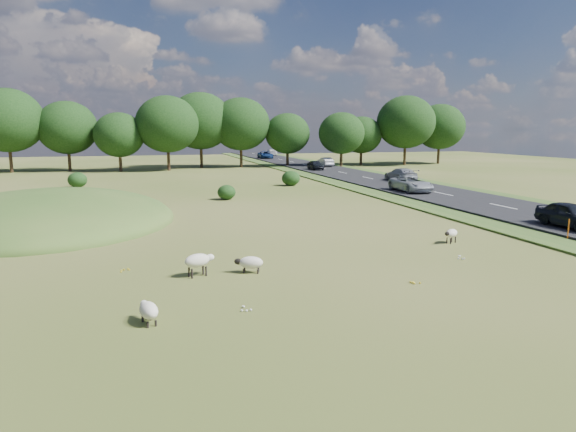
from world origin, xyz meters
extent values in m
plane|color=#3E541A|center=(0.00, 20.00, 0.00)|extent=(160.00, 160.00, 0.00)
ellipsoid|color=#33561E|center=(-12.00, 12.00, 0.00)|extent=(16.00, 20.00, 4.00)
cube|color=black|center=(20.00, 30.00, 0.12)|extent=(8.00, 150.00, 0.25)
cylinder|color=black|center=(-23.43, 55.54, 2.09)|extent=(0.44, 0.44, 4.18)
ellipsoid|color=black|center=(-23.43, 55.54, 7.20)|extent=(9.75, 9.75, 8.78)
cylinder|color=black|center=(-15.94, 56.24, 1.80)|extent=(0.44, 0.44, 3.61)
ellipsoid|color=black|center=(-15.94, 56.24, 6.21)|extent=(8.41, 8.41, 7.57)
cylinder|color=black|center=(-8.82, 53.43, 1.51)|extent=(0.44, 0.44, 3.02)
ellipsoid|color=black|center=(-8.82, 53.43, 5.20)|extent=(7.04, 7.04, 6.34)
cylinder|color=black|center=(-2.08, 52.98, 1.95)|extent=(0.44, 0.44, 3.90)
ellipsoid|color=black|center=(-2.08, 52.98, 6.71)|extent=(9.09, 9.09, 8.18)
cylinder|color=black|center=(3.25, 57.90, 2.11)|extent=(0.44, 0.44, 4.22)
ellipsoid|color=black|center=(3.25, 57.90, 7.27)|extent=(9.85, 9.85, 8.86)
cylinder|color=black|center=(9.45, 56.94, 1.97)|extent=(0.44, 0.44, 3.94)
ellipsoid|color=black|center=(9.45, 56.94, 6.79)|extent=(9.20, 9.20, 8.28)
cylinder|color=black|center=(16.87, 56.01, 1.54)|extent=(0.44, 0.44, 3.09)
ellipsoid|color=black|center=(16.87, 56.01, 5.32)|extent=(7.20, 7.20, 6.48)
cylinder|color=black|center=(24.77, 52.46, 1.56)|extent=(0.44, 0.44, 3.12)
ellipsoid|color=black|center=(24.77, 52.46, 5.38)|extent=(7.29, 7.29, 6.56)
cylinder|color=black|center=(29.90, 56.26, 1.47)|extent=(0.44, 0.44, 2.93)
ellipsoid|color=black|center=(29.90, 56.26, 5.05)|extent=(6.84, 6.84, 6.16)
cylinder|color=black|center=(36.86, 53.95, 2.08)|extent=(0.44, 0.44, 4.16)
ellipsoid|color=black|center=(36.86, 53.95, 7.17)|extent=(9.71, 9.71, 8.74)
cylinder|color=black|center=(44.55, 55.89, 1.87)|extent=(0.44, 0.44, 3.74)
ellipsoid|color=black|center=(44.55, 55.89, 6.43)|extent=(8.72, 8.72, 7.84)
ellipsoid|color=black|center=(0.91, 19.28, 0.64)|extent=(1.56, 1.56, 1.28)
ellipsoid|color=black|center=(9.33, 28.38, 0.79)|extent=(1.94, 1.94, 1.59)
ellipsoid|color=black|center=(-12.44, 32.88, 0.79)|extent=(1.93, 1.93, 1.58)
cylinder|color=#D8590C|center=(15.93, -2.27, 0.60)|extent=(0.06, 0.06, 1.20)
ellipsoid|color=beige|center=(-1.83, -3.68, 0.45)|extent=(1.13, 0.84, 0.52)
ellipsoid|color=black|center=(-2.34, -3.50, 0.48)|extent=(0.39, 0.34, 0.26)
cylinder|color=black|center=(-2.15, -3.71, 0.09)|extent=(0.07, 0.07, 0.19)
cylinder|color=black|center=(-2.06, -3.47, 0.09)|extent=(0.07, 0.07, 0.19)
cylinder|color=black|center=(-1.59, -3.90, 0.09)|extent=(0.07, 0.07, 0.19)
cylinder|color=black|center=(-1.51, -3.66, 0.09)|extent=(0.07, 0.07, 0.19)
ellipsoid|color=beige|center=(-6.06, -8.44, 0.44)|extent=(0.75, 1.09, 0.51)
ellipsoid|color=silver|center=(-6.19, -7.92, 0.48)|extent=(0.31, 0.37, 0.26)
cylinder|color=black|center=(-6.25, -8.19, 0.09)|extent=(0.07, 0.07, 0.19)
cylinder|color=black|center=(-6.01, -8.13, 0.09)|extent=(0.07, 0.07, 0.19)
cylinder|color=black|center=(-6.11, -8.75, 0.09)|extent=(0.07, 0.07, 0.19)
cylinder|color=black|center=(-5.86, -8.69, 0.09)|extent=(0.07, 0.07, 0.19)
ellipsoid|color=beige|center=(-4.04, -3.60, 0.68)|extent=(1.22, 0.92, 0.56)
ellipsoid|color=silver|center=(-3.49, -3.39, 0.71)|extent=(0.42, 0.37, 0.28)
cylinder|color=black|center=(-3.79, -3.36, 0.20)|extent=(0.08, 0.08, 0.40)
cylinder|color=black|center=(-3.70, -3.62, 0.20)|extent=(0.08, 0.08, 0.40)
cylinder|color=black|center=(-4.39, -3.58, 0.20)|extent=(0.08, 0.08, 0.40)
cylinder|color=black|center=(-4.29, -3.83, 0.20)|extent=(0.08, 0.08, 0.40)
ellipsoid|color=beige|center=(9.57, -0.99, 0.53)|extent=(0.97, 0.80, 0.44)
ellipsoid|color=black|center=(9.16, -1.21, 0.56)|extent=(0.35, 0.32, 0.22)
cylinder|color=black|center=(9.40, -1.21, 0.16)|extent=(0.06, 0.06, 0.31)
cylinder|color=black|center=(9.30, -1.01, 0.16)|extent=(0.06, 0.06, 0.31)
cylinder|color=black|center=(9.84, -0.97, 0.16)|extent=(0.06, 0.06, 0.31)
cylinder|color=black|center=(9.74, -0.78, 0.16)|extent=(0.06, 0.06, 0.31)
imported|color=black|center=(18.10, -0.21, 1.00)|extent=(1.76, 4.38, 1.49)
imported|color=white|center=(21.90, 86.93, 0.95)|extent=(1.96, 4.82, 1.40)
imported|color=#9A9DA1|center=(21.90, 27.44, 0.98)|extent=(2.04, 5.03, 1.46)
imported|color=silver|center=(21.90, 51.93, 0.94)|extent=(1.45, 4.17, 1.37)
imported|color=black|center=(18.10, 45.68, 0.92)|extent=(1.58, 3.93, 1.34)
imported|color=navy|center=(18.10, 76.34, 0.96)|extent=(2.37, 5.14, 1.43)
imported|color=#ADB1B5|center=(18.10, 18.42, 0.98)|extent=(2.41, 5.22, 1.45)
camera|label=1|loc=(-6.10, -24.14, 5.95)|focal=32.00mm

